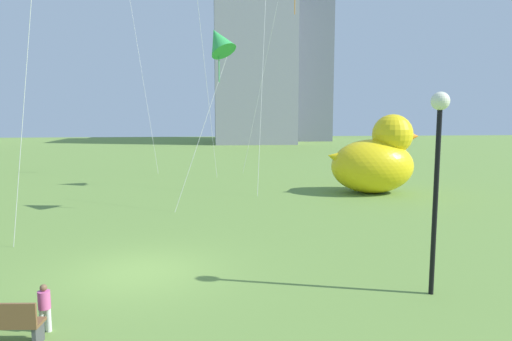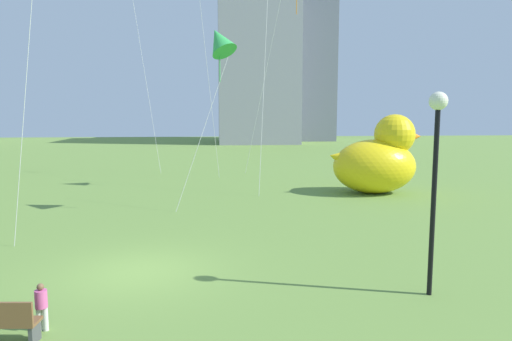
% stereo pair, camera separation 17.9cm
% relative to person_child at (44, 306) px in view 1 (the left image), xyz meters
% --- Properties ---
extents(ground_plane, '(140.00, 140.00, 0.00)m').
position_rel_person_child_xyz_m(ground_plane, '(1.35, 3.43, -0.55)').
color(ground_plane, olive).
extents(person_child, '(0.25, 0.25, 1.00)m').
position_rel_person_child_xyz_m(person_child, '(0.00, 0.00, 0.00)').
color(person_child, silver).
rests_on(person_child, ground).
extents(giant_inflatable_duck, '(5.19, 3.33, 4.30)m').
position_rel_person_child_xyz_m(giant_inflatable_duck, '(12.30, 15.21, 1.28)').
color(giant_inflatable_duck, yellow).
rests_on(giant_inflatable_duck, ground).
extents(lamppost, '(0.43, 0.43, 4.91)m').
position_rel_person_child_xyz_m(lamppost, '(8.73, 1.17, 3.07)').
color(lamppost, black).
rests_on(lamppost, ground).
extents(city_skyline, '(64.32, 14.35, 39.08)m').
position_rel_person_child_xyz_m(city_skyline, '(-8.99, 60.45, 13.90)').
color(city_skyline, gray).
rests_on(city_skyline, ground).
extents(kite_green, '(2.95, 2.94, 8.14)m').
position_rel_person_child_xyz_m(kite_green, '(3.74, 10.66, 6.81)').
color(kite_green, silver).
rests_on(kite_green, ground).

